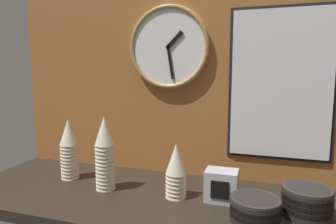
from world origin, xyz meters
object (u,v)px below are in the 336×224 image
Objects in this scene: bowl_stack_far_right at (307,201)px; wall_clock at (169,47)px; cup_stack_center_right at (176,170)px; cup_stack_center_left at (105,153)px; bowl_stack_right at (255,208)px; cup_stack_left at (69,149)px; napkin_dispenser at (221,186)px; menu_board at (281,84)px.

wall_clock reaches higher than bowl_stack_far_right.
wall_clock reaches higher than cup_stack_center_right.
bowl_stack_right is at bearing -8.75° from cup_stack_center_left.
cup_stack_left is 65.73cm from napkin_dispenser.
wall_clock reaches higher than cup_stack_left.
wall_clock is at bearing 25.71° from cup_stack_left.
menu_board is 5.32× the size of napkin_dispenser.
menu_board is at bearing 49.74° from napkin_dispenser.
menu_board is (84.16, 19.47, 27.69)cm from cup_stack_left.
cup_stack_center_left reaches higher than cup_stack_center_right.
menu_board is at bearing 13.02° from cup_stack_left.
napkin_dispenser is (16.26, 1.76, -4.42)cm from cup_stack_center_right.
cup_stack_left is 0.43× the size of menu_board.
cup_stack_center_right is 0.69× the size of cup_stack_center_left.
bowl_stack_far_right reaches higher than bowl_stack_right.
cup_stack_left is 0.73× the size of wall_clock.
cup_stack_left reaches higher than bowl_stack_far_right.
cup_stack_left is 60.67cm from wall_clock.
bowl_stack_right is 1.36× the size of napkin_dispenser.
menu_board reaches higher than cup_stack_center_right.
cup_stack_center_right is at bearing 160.40° from bowl_stack_right.
menu_board reaches higher than napkin_dispenser.
cup_stack_center_right reaches higher than napkin_dispenser.
cup_stack_left is 49.30cm from cup_stack_center_right.
cup_stack_center_right is 52.45cm from wall_clock.
bowl_stack_right is 1.00× the size of bowl_stack_far_right.
cup_stack_center_right reaches higher than bowl_stack_far_right.
cup_stack_center_left is at bearing 179.84° from bowl_stack_far_right.
wall_clock is at bearing 53.84° from cup_stack_center_left.
cup_stack_left is 93.08cm from bowl_stack_far_right.
cup_stack_center_left is 0.48× the size of menu_board.
wall_clock is 60.83cm from napkin_dispenser.
bowl_stack_right is (77.14, -14.63, -8.77)cm from cup_stack_left.
cup_stack_center_left is 51.44cm from wall_clock.
bowl_stack_far_right is at bearing -71.86° from menu_board.
wall_clock is at bearing 114.16° from cup_stack_center_right.
bowl_stack_far_right is at bearing -0.16° from cup_stack_center_left.
menu_board reaches higher than cup_stack_center_left.
cup_stack_center_left is 45.55cm from napkin_dispenser.
menu_board is (-8.39, 25.61, 35.49)cm from bowl_stack_far_right.
bowl_stack_far_right is at bearing -2.01° from cup_stack_center_right.
menu_board reaches higher than bowl_stack_right.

